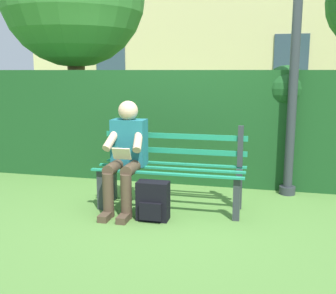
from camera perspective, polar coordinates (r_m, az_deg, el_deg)
The scene contains 7 objects.
ground at distance 4.59m, azimuth 0.29°, elevation -8.71°, with size 60.00×60.00×0.00m, color #517F38.
park_bench at distance 4.53m, azimuth 0.51°, elevation -3.04°, with size 1.65×0.54×0.94m.
person_seated at distance 4.45m, azimuth -6.00°, elevation -0.76°, with size 0.44×0.73×1.20m.
hedge_backdrop at distance 5.74m, azimuth -0.75°, elevation 3.45°, with size 5.60×0.71×1.60m.
building_facade at distance 13.15m, azimuth 5.17°, elevation 18.79°, with size 10.27×2.82×6.75m.
backpack at distance 4.20m, azimuth -2.15°, elevation -7.69°, with size 0.33×0.25×0.41m.
lamp_post at distance 5.11m, azimuth 17.63°, elevation 13.70°, with size 0.25×0.25×3.25m.
Camera 1 is at (-0.98, 4.21, 1.53)m, focal length 43.02 mm.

